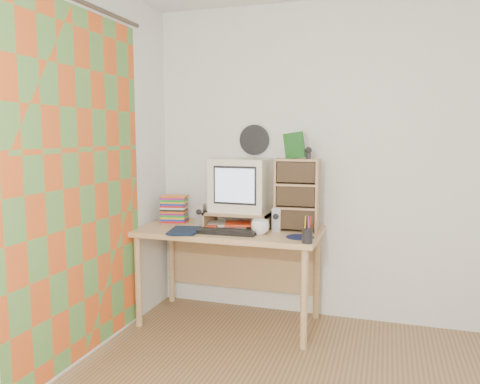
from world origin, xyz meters
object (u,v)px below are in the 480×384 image
Objects in this scene: cd_rack at (297,195)px; diary at (171,229)px; dvd_stack at (174,205)px; keyboard at (227,232)px; mug at (260,227)px; crt_monitor at (241,185)px; desk at (232,244)px.

cd_rack is 2.15× the size of diary.
keyboard is at bearing -39.70° from dvd_stack.
crt_monitor is at bearing 129.88° from mug.
crt_monitor is 1.01× the size of keyboard.
cd_rack reaches higher than desk.
dvd_stack is at bearing 171.91° from desk.
keyboard is at bearing -89.06° from crt_monitor.
cd_rack reaches higher than mug.
dvd_stack is at bearing 162.06° from mug.
diary is at bearing -172.18° from keyboard.
diary is at bearing -160.77° from cd_rack.
crt_monitor reaches higher than mug.
cd_rack is at bearing 44.90° from mug.
dvd_stack is (-0.53, 0.08, 0.28)m from desk.
crt_monitor is 0.46m from cd_rack.
desk is at bearing -178.18° from cd_rack.
desk is 3.19× the size of crt_monitor.
cd_rack is (0.46, 0.28, 0.26)m from keyboard.
diary is at bearing -79.35° from dvd_stack.
mug is (0.81, -0.26, -0.09)m from dvd_stack.
diary is (-0.38, -0.31, 0.16)m from desk.
dvd_stack is 0.86m from mug.
dvd_stack reaches higher than mug.
mug is (0.23, -0.27, -0.28)m from crt_monitor.
mug reaches higher than desk.
cd_rack is at bearing -12.96° from dvd_stack.
cd_rack is at bearing -4.31° from crt_monitor.
diary is (-0.43, -0.40, -0.30)m from crt_monitor.
keyboard is at bearing -79.23° from desk.
keyboard reaches higher than desk.
cd_rack reaches higher than dvd_stack.
diary is at bearing -135.15° from crt_monitor.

